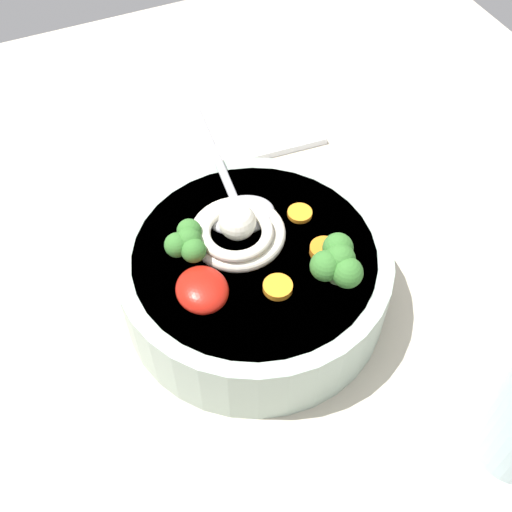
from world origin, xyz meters
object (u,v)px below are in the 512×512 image
object	(u,v)px
noodle_pile	(237,231)
soup_spoon	(236,204)
folded_napkin	(260,120)
soup_bowl	(256,279)

from	to	relation	value
noodle_pile	soup_spoon	xyz separation A→B (cm)	(-3.16, 1.26, -0.34)
noodle_pile	folded_napkin	size ratio (longest dim) A/B	0.74
soup_bowl	noodle_pile	bearing A→B (deg)	-163.51
noodle_pile	soup_spoon	size ratio (longest dim) A/B	0.52
soup_spoon	folded_napkin	distance (cm)	21.70
noodle_pile	folded_napkin	bearing A→B (deg)	150.80
soup_bowl	noodle_pile	xyz separation A→B (cm)	(-2.35, -0.70, 4.48)
noodle_pile	soup_spoon	world-z (taller)	noodle_pile
noodle_pile	soup_spoon	bearing A→B (deg)	158.24
soup_bowl	noodle_pile	distance (cm)	5.11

